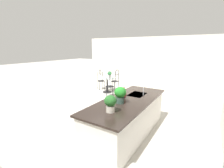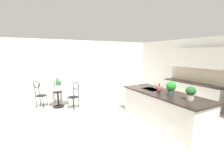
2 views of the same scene
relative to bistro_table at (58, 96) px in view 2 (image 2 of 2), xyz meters
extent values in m
plane|color=beige|center=(2.62, 1.72, -0.45)|extent=(40.00, 40.00, 0.00)
cube|color=silver|center=(2.62, 5.38, 0.90)|extent=(9.00, 0.12, 2.70)
cube|color=silver|center=(-1.64, 1.72, 0.90)|extent=(0.12, 7.80, 2.70)
cube|color=white|center=(2.92, 2.57, -0.01)|extent=(2.70, 0.96, 0.88)
cube|color=#2D231E|center=(2.92, 2.57, 0.45)|extent=(2.80, 1.06, 0.04)
cube|color=#B2B5BA|center=(2.37, 2.57, 0.46)|extent=(0.56, 0.40, 0.03)
cube|color=white|center=(2.22, 4.92, -0.01)|extent=(2.40, 0.60, 0.88)
cube|color=#2D231E|center=(2.22, 4.92, 0.45)|extent=(2.44, 0.64, 0.04)
cube|color=beige|center=(2.22, 5.08, 0.77)|extent=(2.40, 0.04, 0.60)
cube|color=white|center=(2.22, 4.90, 1.45)|extent=(2.40, 0.36, 0.76)
cylinder|color=black|center=(0.00, 0.00, -0.43)|extent=(0.44, 0.44, 0.03)
cylinder|color=black|center=(0.00, 0.00, -0.07)|extent=(0.07, 0.07, 0.69)
cylinder|color=#B2C6C1|center=(0.00, 0.00, 0.29)|extent=(0.80, 0.80, 0.01)
cylinder|color=black|center=(-0.33, -0.38, -0.22)|extent=(0.03, 0.03, 0.45)
cylinder|color=black|center=(-0.09, -0.54, -0.22)|extent=(0.03, 0.03, 0.45)
cylinder|color=black|center=(-0.48, -0.61, -0.22)|extent=(0.03, 0.03, 0.45)
cylinder|color=black|center=(-0.25, -0.77, -0.22)|extent=(0.03, 0.03, 0.45)
cylinder|color=black|center=(-0.29, -0.58, 0.01)|extent=(0.53, 0.53, 0.02)
cylinder|color=black|center=(-0.48, -0.63, 0.23)|extent=(0.03, 0.03, 0.45)
cylinder|color=black|center=(-0.27, -0.77, 0.23)|extent=(0.03, 0.03, 0.45)
torus|color=black|center=(-0.37, -0.70, 0.45)|extent=(0.18, 0.25, 0.28)
cylinder|color=black|center=(-0.42, 0.17, -0.22)|extent=(0.03, 0.03, 0.45)
cylinder|color=black|center=(-0.50, -0.10, -0.22)|extent=(0.03, 0.03, 0.45)
cylinder|color=black|center=(-0.69, 0.25, -0.22)|extent=(0.03, 0.03, 0.45)
cylinder|color=black|center=(-0.77, -0.01, -0.22)|extent=(0.03, 0.03, 0.45)
cylinder|color=black|center=(-0.59, 0.08, 0.01)|extent=(0.48, 0.48, 0.02)
cylinder|color=black|center=(-0.70, 0.25, 0.23)|extent=(0.03, 0.03, 0.45)
cylinder|color=black|center=(-0.78, 0.00, 0.23)|extent=(0.03, 0.03, 0.45)
torus|color=black|center=(-0.74, 0.12, 0.45)|extent=(0.28, 0.11, 0.28)
cylinder|color=black|center=(0.46, 0.27, -0.22)|extent=(0.03, 0.03, 0.45)
cylinder|color=black|center=(0.30, 0.50, -0.22)|extent=(0.03, 0.03, 0.45)
cylinder|color=black|center=(0.69, 0.43, -0.22)|extent=(0.03, 0.03, 0.45)
cylinder|color=black|center=(0.53, 0.66, -0.22)|extent=(0.03, 0.03, 0.45)
cylinder|color=black|center=(0.49, 0.46, 0.01)|extent=(0.53, 0.53, 0.02)
cylinder|color=black|center=(0.69, 0.44, 0.23)|extent=(0.03, 0.03, 0.45)
cylinder|color=black|center=(0.54, 0.66, 0.23)|extent=(0.03, 0.03, 0.45)
torus|color=black|center=(0.61, 0.55, 0.45)|extent=(0.25, 0.18, 0.28)
cylinder|color=#B2B5BA|center=(2.37, 2.75, 0.58)|extent=(0.02, 0.02, 0.22)
cylinder|color=beige|center=(-0.13, 0.06, 0.35)|extent=(0.14, 0.14, 0.11)
ellipsoid|color=#2D743C|center=(-0.13, 0.06, 0.49)|extent=(0.21, 0.21, 0.19)
cylinder|color=#385147|center=(3.22, 2.51, 0.55)|extent=(0.19, 0.19, 0.15)
ellipsoid|color=#268A29|center=(3.22, 2.51, 0.73)|extent=(0.27, 0.27, 0.25)
cylinder|color=beige|center=(3.77, 2.60, 0.54)|extent=(0.17, 0.17, 0.13)
ellipsoid|color=#276528|center=(3.77, 2.60, 0.71)|extent=(0.25, 0.25, 0.22)
ellipsoid|color=#993D38|center=(2.87, 2.42, 0.58)|extent=(0.13, 0.13, 0.21)
cylinder|color=#993D38|center=(2.87, 2.42, 0.72)|extent=(0.04, 0.04, 0.08)
camera|label=1|loc=(6.22, 4.17, 1.73)|focal=25.07mm
camera|label=2|loc=(6.23, -0.94, 1.64)|focal=25.40mm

